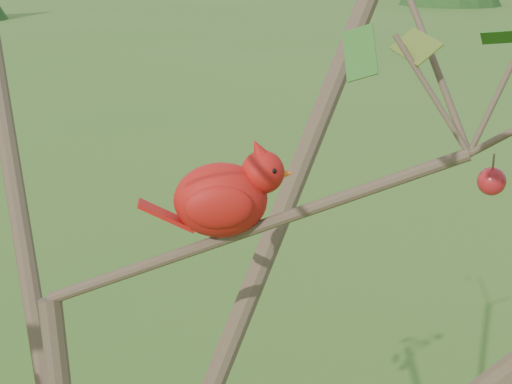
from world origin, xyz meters
TOP-DOWN VIEW (x-y plane):
  - crabapple_tree at (0.03, -0.02)m, footprint 2.35×2.05m
  - cardinal at (0.22, 0.08)m, footprint 0.22×0.12m

SIDE VIEW (x-z plane):
  - crabapple_tree at x=0.03m, z-range 0.65..3.60m
  - cardinal at x=0.22m, z-range 2.05..2.20m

